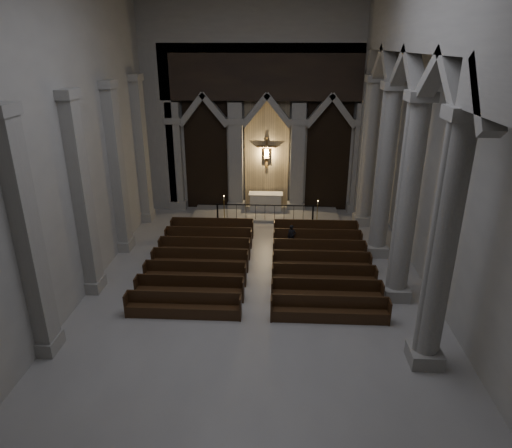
# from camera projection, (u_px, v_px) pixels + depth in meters

# --- Properties ---
(room) EXTENTS (24.00, 24.10, 12.00)m
(room) POSITION_uv_depth(u_px,v_px,m) (256.00, 108.00, 14.38)
(room) COLOR #A4A19B
(room) RESTS_ON ground
(sanctuary_wall) EXTENTS (14.00, 0.77, 12.00)m
(sanctuary_wall) POSITION_uv_depth(u_px,v_px,m) (267.00, 98.00, 25.44)
(sanctuary_wall) COLOR #A19E96
(sanctuary_wall) RESTS_ON ground
(right_arcade) EXTENTS (1.00, 24.00, 12.00)m
(right_arcade) POSITION_uv_depth(u_px,v_px,m) (422.00, 97.00, 15.26)
(right_arcade) COLOR #A19E96
(right_arcade) RESTS_ON ground
(left_pilasters) EXTENTS (0.60, 13.00, 8.03)m
(left_pilasters) POSITION_uv_depth(u_px,v_px,m) (102.00, 185.00, 19.33)
(left_pilasters) COLOR #A19E96
(left_pilasters) RESTS_ON ground
(sanctuary_step) EXTENTS (8.50, 2.60, 0.15)m
(sanctuary_step) POSITION_uv_depth(u_px,v_px,m) (266.00, 214.00, 27.01)
(sanctuary_step) COLOR #A19E96
(sanctuary_step) RESTS_ON ground
(altar) EXTENTS (2.02, 0.81, 1.02)m
(altar) POSITION_uv_depth(u_px,v_px,m) (266.00, 201.00, 27.30)
(altar) COLOR beige
(altar) RESTS_ON sanctuary_step
(altar_rail) EXTENTS (5.48, 0.09, 1.08)m
(altar_rail) POSITION_uv_depth(u_px,v_px,m) (265.00, 210.00, 25.69)
(altar_rail) COLOR black
(altar_rail) RESTS_ON ground
(candle_stand_left) EXTENTS (0.27, 0.27, 1.59)m
(candle_stand_left) POSITION_uv_depth(u_px,v_px,m) (224.00, 215.00, 25.83)
(candle_stand_left) COLOR #AB8B34
(candle_stand_left) RESTS_ON ground
(candle_stand_right) EXTENTS (0.24, 0.24, 1.41)m
(candle_stand_right) POSITION_uv_depth(u_px,v_px,m) (317.00, 218.00, 25.56)
(candle_stand_right) COLOR #AB8B34
(candle_stand_right) RESTS_ON ground
(pews) EXTENTS (9.73, 8.05, 0.97)m
(pews) POSITION_uv_depth(u_px,v_px,m) (260.00, 264.00, 20.34)
(pews) COLOR black
(pews) RESTS_ON ground
(worshipper) EXTENTS (0.43, 0.29, 1.17)m
(worshipper) POSITION_uv_depth(u_px,v_px,m) (292.00, 236.00, 22.61)
(worshipper) COLOR black
(worshipper) RESTS_ON ground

